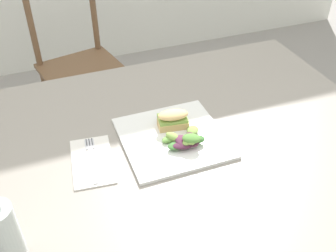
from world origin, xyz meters
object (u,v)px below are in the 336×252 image
dining_table (184,171)px  sandwich_half_front (173,119)px  plate_lunch (173,138)px  chair_wooden_far (80,67)px  bottle_cold_brew (3,234)px  fork_on_napkin (91,156)px

dining_table → sandwich_half_front: size_ratio=12.81×
plate_lunch → sandwich_half_front: (0.02, 0.05, 0.03)m
dining_table → chair_wooden_far: chair_wooden_far is taller
dining_table → chair_wooden_far: (-0.14, 1.08, -0.18)m
plate_lunch → bottle_cold_brew: (-0.47, -0.24, 0.06)m
plate_lunch → sandwich_half_front: bearing=68.6°
sandwich_half_front → dining_table: bearing=-81.9°
sandwich_half_front → fork_on_napkin: sandwich_half_front is taller
fork_on_napkin → bottle_cold_brew: (-0.23, -0.24, 0.06)m
plate_lunch → bottle_cold_brew: bottle_cold_brew is taller
dining_table → bottle_cold_brew: (-0.50, -0.21, 0.18)m
sandwich_half_front → fork_on_napkin: (-0.26, -0.04, -0.03)m
fork_on_napkin → dining_table: bearing=-7.0°
dining_table → sandwich_half_front: 0.17m
dining_table → bottle_cold_brew: bottle_cold_brew is taller
fork_on_napkin → sandwich_half_front: bearing=8.7°
sandwich_half_front → fork_on_napkin: size_ratio=0.52×
chair_wooden_far → dining_table: bearing=-82.4°
plate_lunch → sandwich_half_front: sandwich_half_front is taller
sandwich_half_front → plate_lunch: bearing=-111.4°
dining_table → fork_on_napkin: size_ratio=6.72×
chair_wooden_far → fork_on_napkin: size_ratio=4.68×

